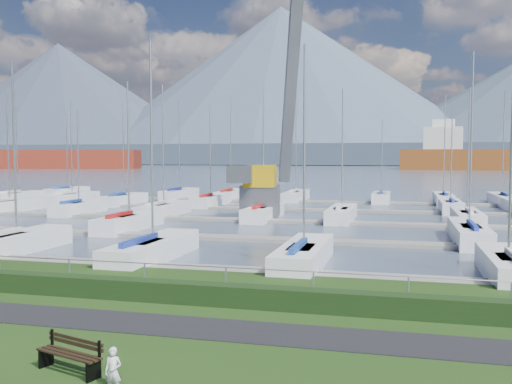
% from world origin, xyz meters
% --- Properties ---
extents(path, '(160.00, 2.00, 0.04)m').
position_xyz_m(path, '(0.00, -3.00, 0.01)').
color(path, black).
rests_on(path, grass).
extents(water, '(800.00, 540.00, 0.20)m').
position_xyz_m(water, '(0.00, 260.00, -0.40)').
color(water, '#455264').
extents(hedge, '(80.00, 0.70, 0.70)m').
position_xyz_m(hedge, '(0.00, -0.40, 0.35)').
color(hedge, black).
rests_on(hedge, grass).
extents(fence, '(80.00, 0.04, 0.04)m').
position_xyz_m(fence, '(0.00, 0.00, 1.20)').
color(fence, '#9C9EA5').
rests_on(fence, grass).
extents(foothill, '(900.00, 80.00, 12.00)m').
position_xyz_m(foothill, '(0.00, 330.00, 6.00)').
color(foothill, '#3A4755').
rests_on(foothill, water).
extents(mountains, '(1190.00, 360.00, 115.00)m').
position_xyz_m(mountains, '(7.35, 404.62, 46.68)').
color(mountains, '#49546B').
rests_on(mountains, water).
extents(docks, '(90.00, 41.60, 0.25)m').
position_xyz_m(docks, '(0.00, 26.00, -0.22)').
color(docks, slate).
rests_on(docks, water).
extents(bench_right, '(1.84, 0.94, 0.85)m').
position_xyz_m(bench_right, '(0.42, -6.91, 0.42)').
color(bench_right, black).
rests_on(bench_right, grass).
extents(person, '(0.39, 0.26, 1.04)m').
position_xyz_m(person, '(1.80, -7.48, 0.52)').
color(person, silver).
rests_on(person, grass).
extents(crane, '(6.43, 13.21, 22.35)m').
position_xyz_m(crane, '(-3.37, 29.69, 5.33)').
color(crane, slate).
rests_on(crane, water).
extents(cargo_ship_west, '(88.21, 40.97, 21.50)m').
position_xyz_m(cargo_ship_west, '(-145.22, 188.13, 3.67)').
color(cargo_ship_west, maroon).
rests_on(cargo_ship_west, water).
extents(sailboat_fleet, '(75.94, 49.91, 13.56)m').
position_xyz_m(sailboat_fleet, '(-0.80, 28.96, 5.39)').
color(sailboat_fleet, maroon).
rests_on(sailboat_fleet, water).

